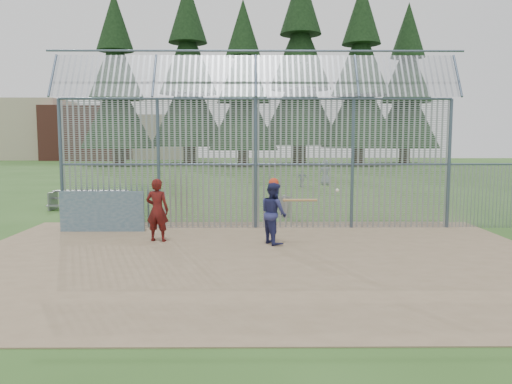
{
  "coord_description": "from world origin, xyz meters",
  "views": [
    {
      "loc": [
        -0.11,
        -11.9,
        2.79
      ],
      "look_at": [
        0.0,
        2.0,
        1.3
      ],
      "focal_mm": 35.0,
      "sensor_mm": 36.0,
      "label": 1
    }
  ],
  "objects_px": {
    "trash_can": "(285,207)",
    "bleacher": "(88,199)",
    "dugout_wall": "(102,212)",
    "onlooker": "(157,210)",
    "batter": "(274,213)"
  },
  "relations": [
    {
      "from": "bleacher",
      "to": "dugout_wall",
      "type": "bearing_deg",
      "value": -67.5
    },
    {
      "from": "trash_can",
      "to": "bleacher",
      "type": "height_order",
      "value": "trash_can"
    },
    {
      "from": "onlooker",
      "to": "trash_can",
      "type": "height_order",
      "value": "onlooker"
    },
    {
      "from": "dugout_wall",
      "to": "batter",
      "type": "bearing_deg",
      "value": -19.49
    },
    {
      "from": "dugout_wall",
      "to": "trash_can",
      "type": "bearing_deg",
      "value": 25.81
    },
    {
      "from": "dugout_wall",
      "to": "batter",
      "type": "distance_m",
      "value": 5.37
    },
    {
      "from": "dugout_wall",
      "to": "batter",
      "type": "xyz_separation_m",
      "value": [
        5.06,
        -1.79,
        0.22
      ]
    },
    {
      "from": "onlooker",
      "to": "trash_can",
      "type": "relative_size",
      "value": 2.08
    },
    {
      "from": "batter",
      "to": "onlooker",
      "type": "height_order",
      "value": "onlooker"
    },
    {
      "from": "batter",
      "to": "bleacher",
      "type": "height_order",
      "value": "batter"
    },
    {
      "from": "dugout_wall",
      "to": "trash_can",
      "type": "height_order",
      "value": "dugout_wall"
    },
    {
      "from": "onlooker",
      "to": "bleacher",
      "type": "relative_size",
      "value": 0.57
    },
    {
      "from": "onlooker",
      "to": "dugout_wall",
      "type": "bearing_deg",
      "value": -27.28
    },
    {
      "from": "dugout_wall",
      "to": "onlooker",
      "type": "distance_m",
      "value": 2.43
    },
    {
      "from": "dugout_wall",
      "to": "batter",
      "type": "height_order",
      "value": "batter"
    }
  ]
}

